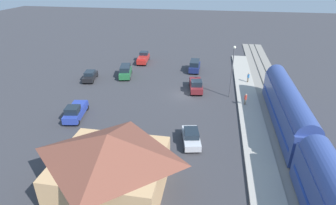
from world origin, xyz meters
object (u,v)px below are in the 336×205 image
object	(u,v)px
light_pole_near_platform	(232,66)
suv_navy	(195,66)
pedestrian_waiting_far	(246,98)
suv_green	(125,71)
sedan_silver	(191,137)
pickup_red	(143,58)
pedestrian_on_platform	(248,77)
station_building	(110,162)
sedan_black	(90,76)
pickup_maroon	(196,85)
pickup_blue	(76,111)

from	to	relation	value
light_pole_near_platform	suv_navy	bearing A→B (deg)	-59.74
pedestrian_waiting_far	suv_green	world-z (taller)	suv_green
sedan_silver	light_pole_near_platform	bearing A→B (deg)	-109.08
pickup_red	suv_navy	bearing A→B (deg)	162.27
pedestrian_on_platform	light_pole_near_platform	xyz separation A→B (m)	(3.38, 6.32, 3.89)
station_building	sedan_silver	bearing A→B (deg)	-126.71
pedestrian_waiting_far	suv_navy	size ratio (longest dim) A/B	0.35
station_building	sedan_black	world-z (taller)	station_building
light_pole_near_platform	suv_green	bearing A→B (deg)	-16.69
station_building	pickup_maroon	world-z (taller)	station_building
pickup_maroon	sedan_black	bearing A→B (deg)	-3.97
suv_green	sedan_black	bearing A→B (deg)	24.90
station_building	pickup_red	size ratio (longest dim) A/B	1.84
pickup_maroon	suv_navy	xyz separation A→B (m)	(1.04, -9.56, 0.12)
suv_navy	sedan_black	bearing A→B (deg)	24.03
station_building	pickup_maroon	xyz separation A→B (m)	(-5.71, -24.06, -2.13)
sedan_silver	sedan_black	size ratio (longest dim) A/B	1.01
pickup_red	light_pole_near_platform	size ratio (longest dim) A/B	0.67
pickup_blue	suv_navy	xyz separation A→B (m)	(-14.40, -21.67, 0.12)
sedan_black	light_pole_near_platform	size ratio (longest dim) A/B	0.57
sedan_silver	sedan_black	world-z (taller)	same
station_building	light_pole_near_platform	world-z (taller)	light_pole_near_platform
pedestrian_waiting_far	suv_navy	xyz separation A→B (m)	(8.72, -14.07, -0.13)
pedestrian_on_platform	pickup_red	distance (m)	23.03
pickup_maroon	pickup_red	xyz separation A→B (m)	(12.51, -13.22, 0.00)
pickup_red	pickup_maroon	bearing A→B (deg)	133.41
pedestrian_waiting_far	suv_navy	bearing A→B (deg)	-58.20
sedan_silver	pickup_maroon	size ratio (longest dim) A/B	0.85
pickup_red	light_pole_near_platform	distance (m)	23.71
suv_green	sedan_black	size ratio (longest dim) A/B	1.09
suv_green	suv_navy	size ratio (longest dim) A/B	1.06
pickup_blue	light_pole_near_platform	size ratio (longest dim) A/B	0.68
sedan_black	light_pole_near_platform	distance (m)	25.49
sedan_silver	suv_navy	xyz separation A→B (m)	(1.76, -25.01, 0.27)
pedestrian_on_platform	pedestrian_waiting_far	xyz separation A→B (m)	(1.20, 9.19, 0.00)
station_building	suv_navy	size ratio (longest dim) A/B	2.07
pedestrian_waiting_far	pickup_maroon	xyz separation A→B (m)	(7.68, -4.51, -0.25)
pickup_blue	sedan_silver	bearing A→B (deg)	168.32
station_building	pickup_maroon	distance (m)	24.82
pickup_red	light_pole_near_platform	xyz separation A→B (m)	(-18.00, 14.87, 4.14)
pedestrian_on_platform	suv_navy	distance (m)	11.06
suv_green	suv_navy	xyz separation A→B (m)	(-12.54, -5.48, 0.00)
pedestrian_waiting_far	pickup_blue	world-z (taller)	pickup_blue
pickup_blue	suv_navy	distance (m)	26.01
suv_green	sedan_silver	size ratio (longest dim) A/B	1.09
suv_green	pickup_blue	distance (m)	16.29
sedan_silver	pickup_maroon	world-z (taller)	pickup_maroon
sedan_black	suv_navy	size ratio (longest dim) A/B	0.97
pedestrian_waiting_far	sedan_silver	bearing A→B (deg)	57.52
pedestrian_on_platform	sedan_black	bearing A→B (deg)	6.69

